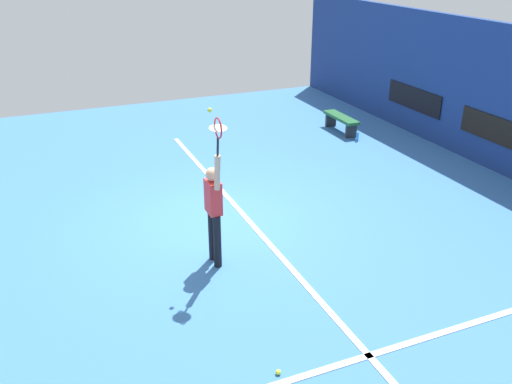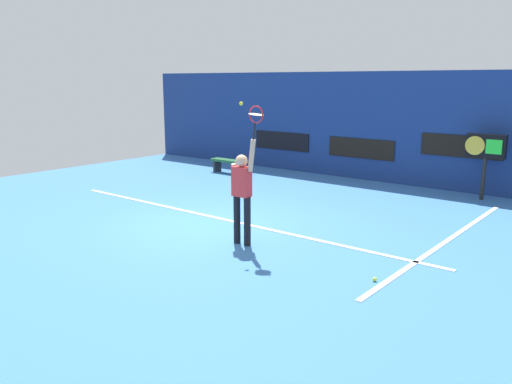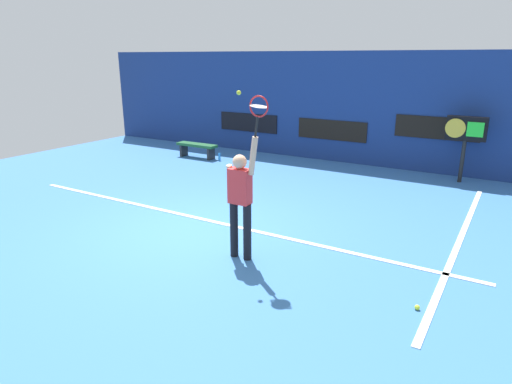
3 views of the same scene
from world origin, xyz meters
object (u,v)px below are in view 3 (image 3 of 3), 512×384
tennis_ball (239,93)px  spare_ball (417,307)px  water_bottle (219,157)px  tennis_player (240,198)px  tennis_racket (259,109)px  court_bench (197,147)px  scoreboard_clock (466,131)px

tennis_ball → spare_ball: (2.78, -0.14, -2.57)m
water_bottle → spare_ball: water_bottle is taller
water_bottle → tennis_player: bearing=-51.6°
tennis_racket → court_bench: tennis_racket is taller
tennis_player → spare_ball: tennis_player is taller
scoreboard_clock → court_bench: 7.78m
scoreboard_clock → court_bench: bearing=-171.1°
tennis_ball → water_bottle: bearing=128.3°
water_bottle → spare_ball: bearing=-38.4°
tennis_racket → spare_ball: bearing=-3.4°
water_bottle → tennis_ball: bearing=-51.7°
tennis_racket → tennis_ball: size_ratio=9.12×
tennis_racket → spare_ball: tennis_racket is taller
tennis_racket → scoreboard_clock: tennis_racket is taller
water_bottle → tennis_racket: bearing=-49.6°
tennis_player → water_bottle: bearing=128.4°
spare_ball → tennis_racket: bearing=176.6°
tennis_player → spare_ball: size_ratio=29.28×
tennis_player → tennis_racket: 1.42m
scoreboard_clock → spare_ball: size_ratio=24.82×
tennis_player → scoreboard_clock: (2.38, 6.71, 0.30)m
scoreboard_clock → spare_ball: bearing=-86.7°
tennis_racket → court_bench: 8.11m
water_bottle → court_bench: bearing=180.0°
spare_ball → court_bench: bearing=144.8°
tennis_ball → spare_ball: 3.79m
scoreboard_clock → water_bottle: size_ratio=7.03×
court_bench → water_bottle: court_bench is taller
tennis_ball → water_bottle: tennis_ball is taller
court_bench → water_bottle: (0.87, 0.00, -0.22)m
tennis_ball → scoreboard_clock: bearing=70.5°
tennis_ball → scoreboard_clock: size_ratio=0.04×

